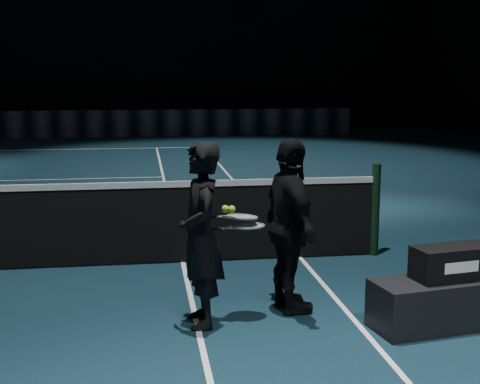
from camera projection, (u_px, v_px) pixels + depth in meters
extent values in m
cylinder|color=black|center=(375.00, 210.00, 7.91)|extent=(0.10, 0.10, 1.10)
cube|color=black|center=(29.00, 124.00, 22.09)|extent=(22.00, 0.15, 0.90)
cube|color=black|center=(451.00, 302.00, 5.74)|extent=(1.46, 0.69, 0.42)
cube|color=black|center=(453.00, 262.00, 5.68)|extent=(0.74, 0.41, 0.28)
cube|color=white|center=(462.00, 267.00, 5.53)|extent=(0.32, 0.06, 0.09)
imported|color=black|center=(201.00, 235.00, 5.66)|extent=(0.43, 0.61, 1.59)
imported|color=black|center=(290.00, 226.00, 5.99)|extent=(0.55, 0.99, 1.59)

